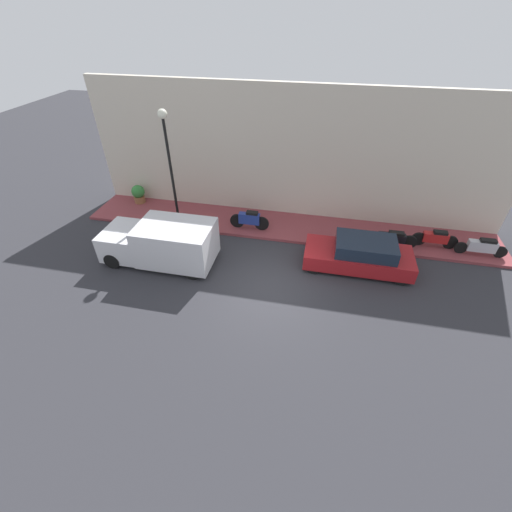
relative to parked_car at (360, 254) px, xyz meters
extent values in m
plane|color=#2D2D33|center=(-2.03, 3.32, -0.63)|extent=(60.00, 60.00, 0.00)
cube|color=brown|center=(2.39, 3.32, -0.57)|extent=(2.51, 19.44, 0.13)
cube|color=beige|center=(3.79, 3.32, 2.44)|extent=(0.30, 19.44, 6.15)
cube|color=maroon|center=(0.00, 0.06, -0.16)|extent=(1.76, 4.27, 0.62)
cube|color=#192333|center=(0.00, -0.15, 0.42)|extent=(1.55, 2.35, 0.54)
cylinder|color=black|center=(-0.76, 1.75, -0.34)|extent=(0.20, 0.59, 0.59)
cylinder|color=black|center=(0.76, 1.75, -0.34)|extent=(0.20, 0.59, 0.59)
cylinder|color=black|center=(-0.76, -1.63, -0.34)|extent=(0.20, 0.59, 0.59)
cylinder|color=black|center=(0.76, -1.63, -0.34)|extent=(0.20, 0.59, 0.59)
cube|color=silver|center=(-1.21, 7.30, 0.35)|extent=(2.02, 2.98, 1.59)
cube|color=silver|center=(-1.21, 9.60, 0.11)|extent=(1.92, 1.61, 1.11)
cube|color=#192333|center=(-1.21, 9.84, 0.42)|extent=(1.71, 0.88, 0.45)
cylinder|color=black|center=(-2.09, 9.81, -0.30)|extent=(0.22, 0.67, 0.67)
cylinder|color=black|center=(-0.33, 9.81, -0.30)|extent=(0.22, 0.67, 0.67)
cylinder|color=black|center=(-2.09, 6.39, -0.30)|extent=(0.22, 0.67, 0.67)
cylinder|color=black|center=(-0.33, 6.39, -0.30)|extent=(0.22, 0.67, 0.67)
cube|color=#B7B7BF|center=(1.72, -5.03, -0.05)|extent=(0.30, 1.10, 0.46)
cube|color=black|center=(1.72, -5.18, 0.24)|extent=(0.27, 0.60, 0.12)
cylinder|color=black|center=(1.72, -4.26, -0.24)|extent=(0.10, 0.52, 0.52)
cylinder|color=black|center=(1.72, -5.80, -0.24)|extent=(0.10, 0.52, 0.52)
cube|color=navy|center=(1.77, 4.97, 0.03)|extent=(0.30, 0.98, 0.50)
cube|color=black|center=(1.77, 4.83, 0.34)|extent=(0.27, 0.54, 0.12)
cylinder|color=black|center=(1.77, 5.56, -0.16)|extent=(0.10, 0.68, 0.68)
cylinder|color=black|center=(1.77, 4.38, -0.16)|extent=(0.10, 0.68, 0.68)
cube|color=#B21E1E|center=(1.98, -3.25, -0.03)|extent=(0.30, 1.02, 0.42)
cube|color=black|center=(1.98, -3.38, 0.24)|extent=(0.27, 0.56, 0.12)
cylinder|color=black|center=(1.98, -2.60, -0.19)|extent=(0.10, 0.62, 0.62)
cylinder|color=black|center=(1.98, -3.89, -0.19)|extent=(0.10, 0.62, 0.62)
cube|color=black|center=(1.64, -1.40, -0.06)|extent=(0.30, 1.14, 0.35)
cube|color=black|center=(1.64, -1.56, 0.18)|extent=(0.27, 0.62, 0.12)
cylinder|color=black|center=(1.64, -0.64, -0.19)|extent=(0.10, 0.63, 0.63)
cylinder|color=black|center=(1.64, -2.16, -0.19)|extent=(0.10, 0.63, 0.63)
cylinder|color=black|center=(1.50, 8.40, 1.98)|extent=(0.12, 0.12, 4.96)
sphere|color=silver|center=(1.50, 8.40, 4.58)|extent=(0.39, 0.39, 0.39)
cylinder|color=brown|center=(3.11, 11.28, -0.32)|extent=(0.56, 0.56, 0.36)
sphere|color=#337F38|center=(3.11, 11.28, 0.12)|extent=(0.67, 0.67, 0.67)
camera|label=1|loc=(-11.64, 1.83, 8.24)|focal=24.00mm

